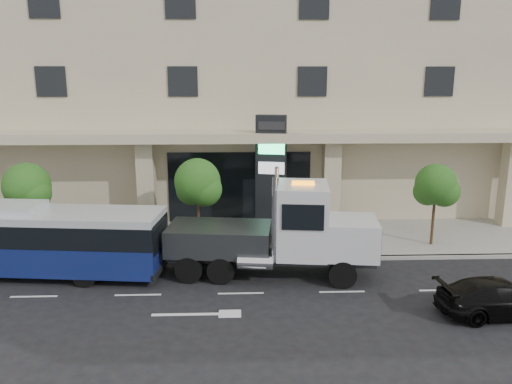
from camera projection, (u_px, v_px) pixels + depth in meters
ground at (241, 278)px, 20.99m from camera, size 120.00×120.00×0.00m
sidewalk at (240, 239)px, 25.84m from camera, size 120.00×6.00×0.15m
curb at (240, 259)px, 22.92m from camera, size 120.00×0.30×0.15m
convention_center at (238, 50)px, 33.71m from camera, size 60.00×17.60×20.00m
tree_left at (28, 189)px, 23.42m from camera, size 2.27×2.20×4.22m
tree_mid at (198, 185)px, 23.67m from camera, size 2.28×2.20×4.38m
tree_right at (436, 187)px, 24.13m from camera, size 2.10×2.00×4.04m
city_bus at (17, 239)px, 21.09m from camera, size 12.56×3.90×3.13m
tow_truck at (281, 234)px, 20.88m from camera, size 9.96×3.42×4.51m
black_sedan at (501, 298)px, 17.66m from camera, size 4.64×2.14×1.31m
signage_pylon at (271, 174)px, 26.00m from camera, size 1.63×0.88×6.22m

